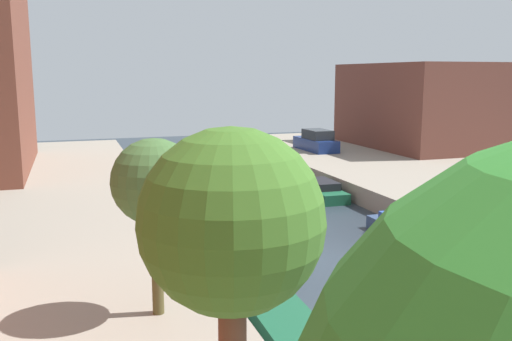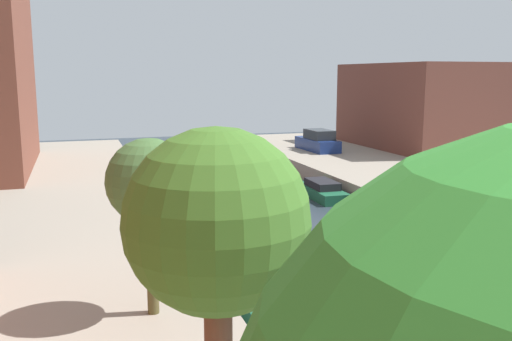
{
  "view_description": "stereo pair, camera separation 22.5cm",
  "coord_description": "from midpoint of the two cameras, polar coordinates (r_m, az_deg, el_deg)",
  "views": [
    {
      "loc": [
        -8.65,
        -16.84,
        6.57
      ],
      "look_at": [
        -0.14,
        8.47,
        1.92
      ],
      "focal_mm": 38.81,
      "sensor_mm": 36.0,
      "label": 1
    },
    {
      "loc": [
        -8.43,
        -16.91,
        6.57
      ],
      "look_at": [
        -0.14,
        8.47,
        1.92
      ],
      "focal_mm": 38.81,
      "sensor_mm": 36.0,
      "label": 2
    }
  ],
  "objects": [
    {
      "name": "moored_boat_right_4",
      "position": [
        30.01,
        6.57,
        -2.05
      ],
      "size": [
        1.55,
        4.15,
        0.95
      ],
      "color": "#195638",
      "rests_on": "ground_plane"
    },
    {
      "name": "street_tree_2",
      "position": [
        12.77,
        -10.92,
        -1.3
      ],
      "size": [
        1.98,
        1.98,
        4.16
      ],
      "color": "brown",
      "rests_on": "quay_left"
    },
    {
      "name": "moored_boat_left_3",
      "position": [
        20.41,
        -3.42,
        -7.73
      ],
      "size": [
        1.44,
        3.5,
        0.91
      ],
      "color": "#4C5156",
      "rests_on": "ground_plane"
    },
    {
      "name": "moored_boat_right_3",
      "position": [
        23.2,
        14.84,
        -5.91
      ],
      "size": [
        1.33,
        4.08,
        0.92
      ],
      "color": "#33476B",
      "rests_on": "ground_plane"
    },
    {
      "name": "ground_plane",
      "position": [
        20.02,
        7.9,
        -9.36
      ],
      "size": [
        84.0,
        84.0,
        0.0
      ],
      "primitive_type": "plane",
      "color": "#28333D"
    },
    {
      "name": "moored_boat_left_2",
      "position": [
        14.28,
        3.38,
        -16.4
      ],
      "size": [
        1.58,
        4.47,
        0.49
      ],
      "color": "#195638",
      "rests_on": "ground_plane"
    },
    {
      "name": "moored_boat_right_5",
      "position": [
        37.15,
        0.94,
        0.11
      ],
      "size": [
        1.79,
        3.41,
        0.52
      ],
      "color": "#4C5156",
      "rests_on": "ground_plane"
    },
    {
      "name": "low_block_right",
      "position": [
        45.51,
        17.23,
        6.45
      ],
      "size": [
        10.0,
        12.61,
        6.39
      ],
      "primitive_type": "cube",
      "color": "brown",
      "rests_on": "quay_right"
    },
    {
      "name": "parked_car",
      "position": [
        41.18,
        6.07,
        2.97
      ],
      "size": [
        1.83,
        4.48,
        1.57
      ],
      "color": "navy",
      "rests_on": "quay_right"
    },
    {
      "name": "street_tree_1",
      "position": [
        6.56,
        -3.52,
        -5.84
      ],
      "size": [
        2.24,
        2.24,
        4.98
      ],
      "color": "brown",
      "rests_on": "quay_left"
    }
  ]
}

